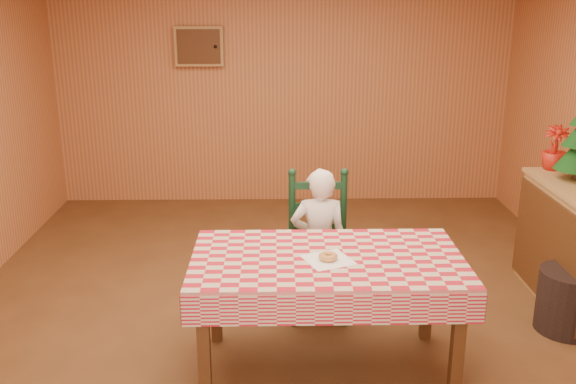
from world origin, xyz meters
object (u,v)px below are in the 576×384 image
(dining_table, at_px, (327,269))
(ladder_chair, at_px, (318,248))
(seated_child, at_px, (319,244))
(storage_bin, at_px, (569,301))

(dining_table, distance_m, ladder_chair, 0.81)
(dining_table, height_order, seated_child, seated_child)
(dining_table, xyz_separation_m, ladder_chair, (0.00, 0.79, -0.18))
(dining_table, relative_size, storage_bin, 3.73)
(dining_table, distance_m, seated_child, 0.74)
(storage_bin, bearing_deg, dining_table, -165.13)
(ladder_chair, xyz_separation_m, seated_child, (-0.00, -0.06, 0.06))
(storage_bin, bearing_deg, ladder_chair, 169.59)
(dining_table, xyz_separation_m, storage_bin, (1.75, 0.47, -0.47))
(ladder_chair, distance_m, storage_bin, 1.80)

